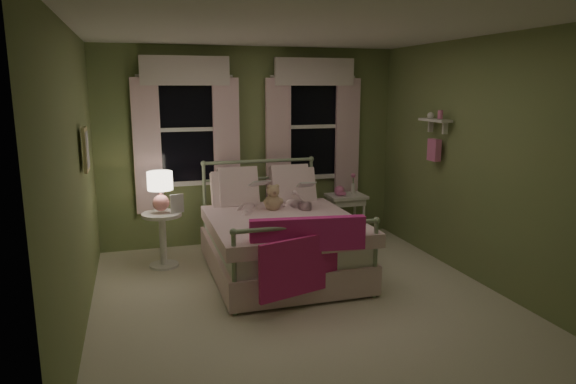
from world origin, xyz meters
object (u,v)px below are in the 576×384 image
object	(u,v)px
bed	(279,239)
nightstand_left	(163,232)
nightstand_right	(346,202)
child_right	(292,184)
table_lamp	(160,187)
child_left	(246,186)
teddy_bear	(273,199)

from	to	relation	value
bed	nightstand_left	world-z (taller)	bed
bed	nightstand_right	size ratio (longest dim) A/B	3.18
child_right	nightstand_left	xyz separation A→B (m)	(-1.54, 0.13, -0.51)
table_lamp	bed	bearing A→B (deg)	-23.51
child_left	teddy_bear	world-z (taller)	child_left
child_left	nightstand_left	world-z (taller)	child_left
teddy_bear	nightstand_right	xyz separation A→B (m)	(1.20, 0.62, -0.24)
teddy_bear	nightstand_right	size ratio (longest dim) A/B	0.51
child_right	nightstand_right	world-z (taller)	child_right
nightstand_right	bed	bearing A→B (deg)	-143.54
child_right	teddy_bear	xyz separation A→B (m)	(-0.28, -0.16, -0.14)
table_lamp	teddy_bear	bearing A→B (deg)	-12.76
child_left	teddy_bear	xyz separation A→B (m)	(0.28, -0.16, -0.15)
child_right	bed	bearing A→B (deg)	43.80
child_right	table_lamp	size ratio (longest dim) A/B	1.57
teddy_bear	bed	bearing A→B (deg)	-90.00
nightstand_left	teddy_bear	bearing A→B (deg)	-12.76
nightstand_left	bed	bearing A→B (deg)	-23.51
nightstand_left	child_left	bearing A→B (deg)	-7.39
bed	child_left	size ratio (longest dim) A/B	2.77
child_left	table_lamp	size ratio (longest dim) A/B	1.59
bed	teddy_bear	world-z (taller)	bed
child_right	nightstand_right	xyz separation A→B (m)	(0.92, 0.46, -0.38)
bed	teddy_bear	distance (m)	0.49
nightstand_left	nightstand_right	size ratio (longest dim) A/B	1.02
bed	child_right	distance (m)	0.75
nightstand_left	nightstand_right	xyz separation A→B (m)	(2.46, 0.34, 0.13)
table_lamp	nightstand_right	distance (m)	2.51
child_left	nightstand_left	xyz separation A→B (m)	(-0.98, 0.13, -0.52)
bed	child_left	distance (m)	0.75
bed	teddy_bear	xyz separation A→B (m)	(-0.00, 0.26, 0.41)
bed	child_right	xyz separation A→B (m)	(0.28, 0.42, 0.55)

